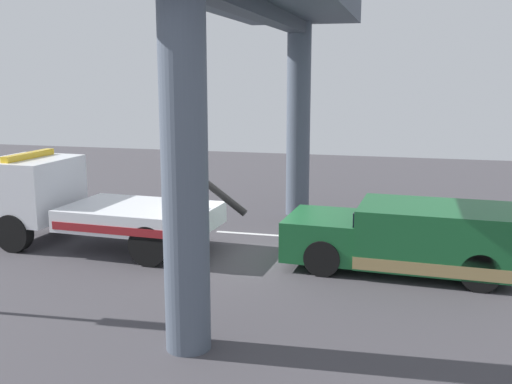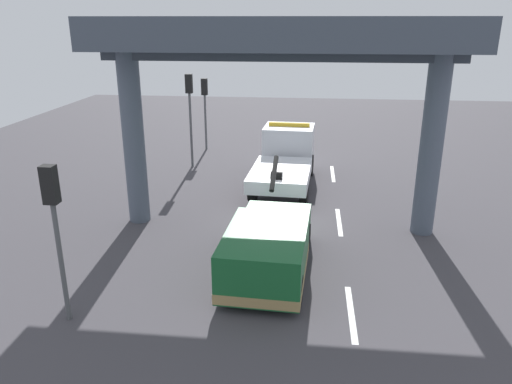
# 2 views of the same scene
# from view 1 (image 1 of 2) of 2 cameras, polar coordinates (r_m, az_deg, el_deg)

# --- Properties ---
(ground_plane) EXTENTS (60.00, 40.00, 0.10)m
(ground_plane) POSITION_cam_1_polar(r_m,az_deg,el_deg) (15.27, -1.70, -6.38)
(ground_plane) COLOR #423F44
(lane_stripe_west) EXTENTS (2.60, 0.16, 0.01)m
(lane_stripe_west) POSITION_cam_1_polar(r_m,az_deg,el_deg) (17.01, 20.46, -5.07)
(lane_stripe_west) COLOR silver
(lane_stripe_west) RESTS_ON ground
(lane_stripe_mid) EXTENTS (2.60, 0.16, 0.01)m
(lane_stripe_mid) POSITION_cam_1_polar(r_m,az_deg,el_deg) (17.36, 0.36, -4.03)
(lane_stripe_mid) COLOR silver
(lane_stripe_mid) RESTS_ON ground
(lane_stripe_east) EXTENTS (2.60, 0.16, 0.01)m
(lane_stripe_east) POSITION_cam_1_polar(r_m,az_deg,el_deg) (19.63, -16.92, -2.73)
(lane_stripe_east) COLOR silver
(lane_stripe_east) RESTS_ON ground
(tow_truck_white) EXTENTS (7.31, 2.72, 2.46)m
(tow_truck_white) POSITION_cam_1_polar(r_m,az_deg,el_deg) (16.77, -16.72, -0.85)
(tow_truck_white) COLOR white
(tow_truck_white) RESTS_ON ground
(towed_van_green) EXTENTS (5.31, 2.46, 1.58)m
(towed_van_green) POSITION_cam_1_polar(r_m,az_deg,el_deg) (14.50, 14.35, -4.28)
(towed_van_green) COLOR #195B2D
(towed_van_green) RESTS_ON ground
(overpass_structure) EXTENTS (3.60, 12.20, 7.15)m
(overpass_structure) POSITION_cam_1_polar(r_m,az_deg,el_deg) (14.50, 0.46, 17.46)
(overpass_structure) COLOR #4C5666
(overpass_structure) RESTS_ON ground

